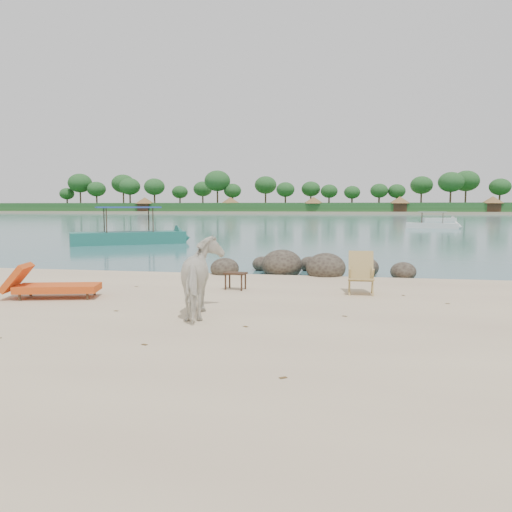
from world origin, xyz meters
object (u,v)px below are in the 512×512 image
Objects in this scene: boulders at (305,268)px; cow at (204,278)px; side_table at (235,282)px; lounge_chair at (58,284)px; boat_near at (128,213)px; deck_chair at (361,274)px.

cow is at bearing -101.82° from boulders.
side_table is (-1.43, -3.54, 0.03)m from boulders.
boat_near reaches higher than lounge_chair.
boat_near is at bearing 134.63° from boulders.
boat_near is at bearing 95.26° from lounge_chair.
deck_chair is at bearing 7.98° from side_table.
lounge_chair is at bearing -143.87° from side_table.
cow is 20.24m from boat_near.
boulders is 4.01m from deck_chair.
deck_chair is (6.81, 1.72, 0.17)m from lounge_chair.
cow is 4.18m from deck_chair.
side_table is 17.68m from boat_near.
boulders is 0.87× the size of boat_near.
boat_near is (-9.63, 14.74, 1.52)m from side_table.
boulders is at bearing 31.77° from lounge_chair.
boat_near is (-12.71, 14.85, 1.23)m from deck_chair.
lounge_chair is (-3.73, -1.83, 0.12)m from side_table.
boulders is 15.82m from boat_near.
side_table is at bearing -103.31° from cow.
boat_near is (-5.90, 16.57, 1.40)m from lounge_chair.
boulders is 11.63× the size of side_table.
boulders is 3.81m from side_table.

